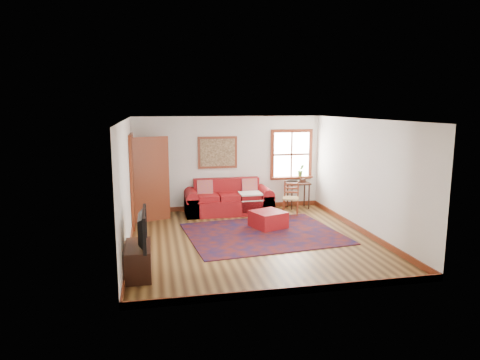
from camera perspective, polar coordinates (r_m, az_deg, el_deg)
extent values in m
plane|color=#3E2610|center=(9.09, 1.56, -7.87)|extent=(5.50, 5.50, 0.00)
cube|color=silver|center=(11.45, -1.54, 2.25)|extent=(5.00, 0.04, 2.50)
cube|color=silver|center=(6.20, 7.41, -4.41)|extent=(5.00, 0.04, 2.50)
cube|color=silver|center=(8.58, -14.88, -0.67)|extent=(0.04, 5.50, 2.50)
cube|color=silver|center=(9.67, 16.19, 0.43)|extent=(0.04, 5.50, 2.50)
cube|color=white|center=(8.66, 1.64, 8.08)|extent=(5.00, 5.50, 0.04)
cube|color=maroon|center=(11.66, -1.50, -3.57)|extent=(5.00, 0.03, 0.12)
cube|color=maroon|center=(8.87, -14.44, -8.25)|extent=(0.03, 5.50, 0.12)
cube|color=maroon|center=(9.92, 15.78, -6.37)|extent=(0.03, 5.50, 0.12)
cube|color=white|center=(11.84, 6.85, 3.41)|extent=(1.00, 0.02, 1.20)
cube|color=maroon|center=(11.77, 6.94, 6.52)|extent=(1.18, 0.06, 0.09)
cube|color=maroon|center=(11.92, 6.81, 0.32)|extent=(1.18, 0.06, 0.09)
cube|color=maroon|center=(11.67, 4.33, 3.35)|extent=(0.09, 0.06, 1.20)
cube|color=maroon|center=(12.01, 9.35, 3.44)|extent=(0.09, 0.06, 1.20)
cube|color=maroon|center=(11.83, 6.88, 3.40)|extent=(1.00, 0.04, 0.05)
cube|color=maroon|center=(11.85, 6.92, 0.38)|extent=(1.15, 0.20, 0.04)
imported|color=#3C7127|center=(11.88, 8.11, 1.28)|extent=(0.18, 0.15, 0.33)
cube|color=black|center=(10.19, -14.29, -0.29)|extent=(0.02, 0.90, 2.05)
cube|color=maroon|center=(9.70, -14.24, -0.79)|extent=(0.06, 0.09, 2.05)
cube|color=maroon|center=(10.68, -14.01, 0.17)|extent=(0.06, 0.09, 2.05)
cube|color=maroon|center=(10.06, -14.37, 5.72)|extent=(0.06, 1.08, 0.09)
cube|color=maroon|center=(10.47, -11.74, 0.07)|extent=(0.86, 0.35, 2.05)
cube|color=silver|center=(10.45, -11.76, 0.63)|extent=(0.56, 0.22, 1.33)
cube|color=maroon|center=(11.34, -3.02, 3.69)|extent=(1.05, 0.04, 0.85)
cube|color=tan|center=(11.32, -2.99, 3.67)|extent=(0.92, 0.03, 0.72)
cube|color=#52130B|center=(9.44, 3.12, -7.14)|extent=(3.48, 2.91, 0.02)
cube|color=maroon|center=(11.15, -1.52, -3.48)|extent=(2.24, 0.93, 0.39)
cube|color=maroon|center=(11.39, -1.82, -0.94)|extent=(1.74, 0.25, 0.49)
cube|color=maroon|center=(11.02, -6.48, -3.44)|extent=(0.31, 0.93, 0.49)
cube|color=maroon|center=(11.35, 3.29, -3.01)|extent=(0.31, 0.93, 0.49)
cube|color=orange|center=(11.14, -4.70, -1.06)|extent=(0.41, 0.20, 0.42)
cube|color=orange|center=(11.34, 1.28, -0.83)|extent=(0.41, 0.20, 0.42)
cube|color=silver|center=(11.02, 1.40, -1.80)|extent=(0.57, 0.51, 0.04)
cube|color=maroon|center=(9.87, 3.77, -5.28)|extent=(0.88, 0.88, 0.39)
cube|color=#321910|center=(11.75, 7.81, -0.44)|extent=(0.59, 0.44, 0.04)
cylinder|color=#321910|center=(11.57, 6.92, -2.36)|extent=(0.04, 0.04, 0.67)
cylinder|color=#321910|center=(11.73, 9.18, -2.24)|extent=(0.04, 0.04, 0.67)
cylinder|color=#321910|center=(11.91, 6.37, -2.00)|extent=(0.04, 0.04, 0.67)
cylinder|color=#321910|center=(12.06, 8.58, -1.89)|extent=(0.04, 0.04, 0.67)
cube|color=tan|center=(11.03, 6.80, -2.44)|extent=(0.52, 0.51, 0.04)
cylinder|color=maroon|center=(10.93, 5.81, -3.74)|extent=(0.04, 0.04, 0.41)
cylinder|color=maroon|center=(10.91, 7.61, -3.81)|extent=(0.04, 0.04, 0.41)
cylinder|color=maroon|center=(11.20, 5.98, -2.23)|extent=(0.04, 0.04, 0.86)
cylinder|color=maroon|center=(11.17, 7.73, -2.29)|extent=(0.04, 0.04, 0.86)
cube|color=maroon|center=(11.14, 6.88, -1.07)|extent=(0.33, 0.16, 0.26)
cube|color=#321910|center=(7.37, -13.41, -10.36)|extent=(0.42, 0.93, 0.51)
imported|color=black|center=(7.18, -13.43, -6.30)|extent=(0.13, 1.02, 0.59)
cylinder|color=silver|center=(7.66, -13.05, -6.85)|extent=(0.12, 0.12, 0.18)
cylinder|color=#FFA53F|center=(7.67, -13.04, -7.06)|extent=(0.07, 0.07, 0.12)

